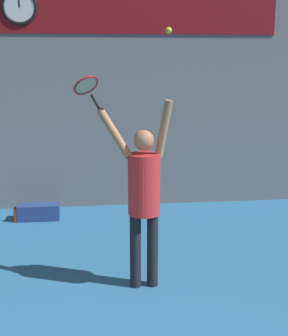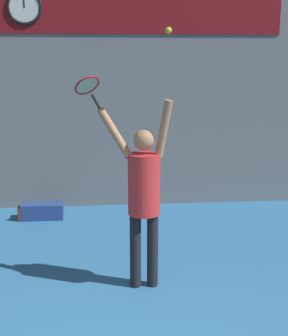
{
  "view_description": "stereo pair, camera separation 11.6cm",
  "coord_description": "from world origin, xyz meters",
  "px_view_note": "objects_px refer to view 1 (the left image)",
  "views": [
    {
      "loc": [
        -0.08,
        -2.47,
        2.59
      ],
      "look_at": [
        0.49,
        2.57,
        1.42
      ],
      "focal_mm": 50.0,
      "sensor_mm": 36.0,
      "label": 1
    },
    {
      "loc": [
        0.03,
        -2.48,
        2.59
      ],
      "look_at": [
        0.49,
        2.57,
        1.42
      ],
      "focal_mm": 50.0,
      "sensor_mm": 36.0,
      "label": 2
    }
  ],
  "objects_px": {
    "scoreboard_clock": "(19,7)",
    "tennis_player": "(144,191)",
    "water_bottle": "(16,215)",
    "equipment_bag": "(39,212)",
    "tennis_racket": "(87,87)",
    "tennis_ball": "(168,31)"
  },
  "relations": [
    {
      "from": "tennis_ball",
      "to": "scoreboard_clock",
      "type": "bearing_deg",
      "value": 121.03
    },
    {
      "from": "tennis_player",
      "to": "tennis_racket",
      "type": "distance_m",
      "value": 1.36
    },
    {
      "from": "tennis_racket",
      "to": "water_bottle",
      "type": "bearing_deg",
      "value": 121.57
    },
    {
      "from": "tennis_ball",
      "to": "equipment_bag",
      "type": "distance_m",
      "value": 4.17
    },
    {
      "from": "water_bottle",
      "to": "tennis_ball",
      "type": "bearing_deg",
      "value": -50.21
    },
    {
      "from": "tennis_racket",
      "to": "tennis_ball",
      "type": "xyz_separation_m",
      "value": [
        0.86,
        -0.51,
        0.6
      ]
    },
    {
      "from": "water_bottle",
      "to": "equipment_bag",
      "type": "xyz_separation_m",
      "value": [
        0.36,
        0.1,
        0.01
      ]
    },
    {
      "from": "scoreboard_clock",
      "to": "equipment_bag",
      "type": "distance_m",
      "value": 3.38
    },
    {
      "from": "tennis_player",
      "to": "water_bottle",
      "type": "distance_m",
      "value": 3.23
    },
    {
      "from": "tennis_player",
      "to": "water_bottle",
      "type": "xyz_separation_m",
      "value": [
        -1.83,
        2.44,
        -1.04
      ]
    },
    {
      "from": "tennis_player",
      "to": "tennis_ball",
      "type": "bearing_deg",
      "value": -13.78
    },
    {
      "from": "tennis_ball",
      "to": "equipment_bag",
      "type": "height_order",
      "value": "tennis_ball"
    },
    {
      "from": "scoreboard_clock",
      "to": "tennis_ball",
      "type": "distance_m",
      "value": 3.8
    },
    {
      "from": "tennis_racket",
      "to": "tennis_ball",
      "type": "distance_m",
      "value": 1.17
    },
    {
      "from": "tennis_ball",
      "to": "equipment_bag",
      "type": "relative_size",
      "value": 0.1
    },
    {
      "from": "scoreboard_clock",
      "to": "tennis_racket",
      "type": "bearing_deg",
      "value": -68.32
    },
    {
      "from": "scoreboard_clock",
      "to": "tennis_player",
      "type": "bearing_deg",
      "value": -61.92
    },
    {
      "from": "scoreboard_clock",
      "to": "tennis_player",
      "type": "distance_m",
      "value": 4.25
    },
    {
      "from": "scoreboard_clock",
      "to": "tennis_racket",
      "type": "relative_size",
      "value": 1.4
    },
    {
      "from": "water_bottle",
      "to": "equipment_bag",
      "type": "bearing_deg",
      "value": 15.39
    },
    {
      "from": "water_bottle",
      "to": "equipment_bag",
      "type": "distance_m",
      "value": 0.37
    },
    {
      "from": "tennis_ball",
      "to": "tennis_player",
      "type": "bearing_deg",
      "value": 166.22
    }
  ]
}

